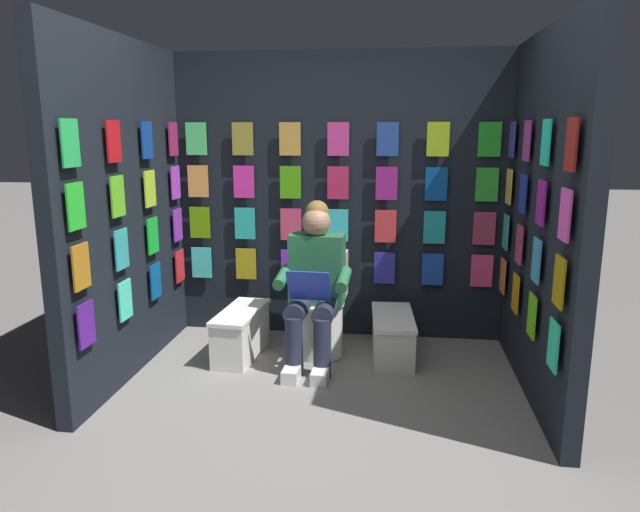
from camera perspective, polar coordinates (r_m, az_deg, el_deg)
ground_plane at (r=3.32m, az=-1.62°, el=-18.38°), size 30.00×30.00×0.00m
display_wall_back at (r=4.77m, az=1.86°, el=5.73°), size 2.76×0.14×2.30m
display_wall_left at (r=3.89m, az=21.06°, el=3.44°), size 0.14×1.85×2.30m
display_wall_right at (r=4.20m, az=-18.62°, el=4.22°), size 0.14×1.85×2.30m
toilet at (r=4.51m, az=-0.07°, el=-5.36°), size 0.41×0.56×0.77m
person_reading at (r=4.21m, az=-0.56°, el=-2.73°), size 0.53×0.69×1.19m
comic_longbox_near at (r=4.46m, az=7.13°, el=-7.79°), size 0.35×0.71×0.33m
comic_longbox_far at (r=4.49m, az=-7.75°, el=-7.48°), size 0.32×0.70×0.36m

